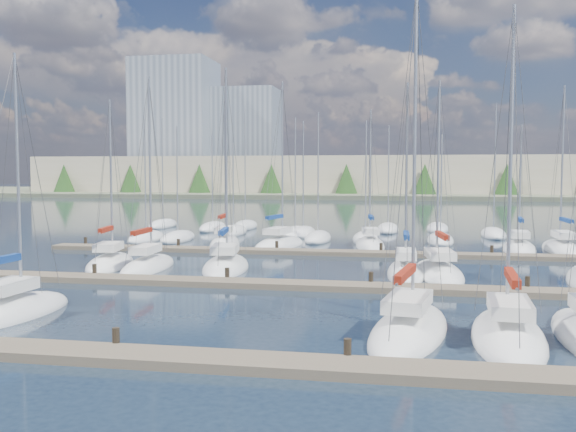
% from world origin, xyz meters
% --- Properties ---
extents(ground, '(400.00, 400.00, 0.00)m').
position_xyz_m(ground, '(0.00, 60.00, 0.00)').
color(ground, '#1E2C3C').
rests_on(ground, ground).
extents(dock_near, '(44.00, 1.93, 1.10)m').
position_xyz_m(dock_near, '(0.00, 2.01, 0.15)').
color(dock_near, '#6B5E4C').
rests_on(dock_near, ground).
extents(dock_mid, '(44.00, 1.93, 1.10)m').
position_xyz_m(dock_mid, '(0.00, 16.01, 0.15)').
color(dock_mid, '#6B5E4C').
rests_on(dock_mid, ground).
extents(dock_far, '(44.00, 1.93, 1.10)m').
position_xyz_m(dock_far, '(0.00, 30.01, 0.15)').
color(dock_far, '#6B5E4C').
rests_on(dock_far, ground).
extents(sailboat_p, '(3.19, 7.18, 12.03)m').
position_xyz_m(sailboat_p, '(2.94, 35.37, 0.19)').
color(sailboat_p, white).
rests_on(sailboat_p, ground).
extents(sailboat_n, '(2.86, 7.29, 13.03)m').
position_xyz_m(sailboat_n, '(-9.22, 34.46, 0.20)').
color(sailboat_n, white).
rests_on(sailboat_n, ground).
extents(sailboat_i, '(2.59, 7.94, 12.96)m').
position_xyz_m(sailboat_i, '(-10.29, 20.69, 0.20)').
color(sailboat_i, white).
rests_on(sailboat_i, ground).
extents(sailboat_d, '(4.06, 8.93, 14.02)m').
position_xyz_m(sailboat_d, '(5.98, 7.16, 0.18)').
color(sailboat_d, white).
rests_on(sailboat_d, ground).
extents(sailboat_q, '(3.20, 7.34, 10.62)m').
position_xyz_m(sailboat_q, '(14.57, 34.94, 0.18)').
color(sailboat_q, white).
rests_on(sailboat_q, ground).
extents(sailboat_j, '(4.07, 8.40, 13.55)m').
position_xyz_m(sailboat_j, '(-5.46, 21.73, 0.18)').
color(sailboat_j, white).
rests_on(sailboat_j, ground).
extents(sailboat_e, '(3.15, 8.35, 13.08)m').
position_xyz_m(sailboat_e, '(9.56, 6.90, 0.18)').
color(sailboat_e, white).
rests_on(sailboat_e, ground).
extents(sailboat_r, '(2.55, 8.36, 13.64)m').
position_xyz_m(sailboat_r, '(17.82, 35.27, 0.19)').
color(sailboat_r, white).
rests_on(sailboat_r, ground).
extents(sailboat_c, '(3.10, 7.25, 12.06)m').
position_xyz_m(sailboat_c, '(-10.86, 7.29, 0.18)').
color(sailboat_c, white).
rests_on(sailboat_c, ground).
extents(sailboat_l, '(3.60, 8.40, 12.41)m').
position_xyz_m(sailboat_l, '(7.76, 21.54, 0.18)').
color(sailboat_l, white).
rests_on(sailboat_l, ground).
extents(sailboat_k, '(2.33, 8.00, 12.27)m').
position_xyz_m(sailboat_k, '(5.82, 21.26, 0.19)').
color(sailboat_k, white).
rests_on(sailboat_k, ground).
extents(sailboat_o, '(4.40, 8.09, 14.36)m').
position_xyz_m(sailboat_o, '(-4.50, 34.45, 0.19)').
color(sailboat_o, white).
rests_on(sailboat_o, ground).
extents(sailboat_h, '(3.75, 7.13, 11.67)m').
position_xyz_m(sailboat_h, '(-13.23, 21.45, 0.18)').
color(sailboat_h, white).
rests_on(sailboat_h, ground).
extents(distant_boats, '(36.93, 20.75, 13.30)m').
position_xyz_m(distant_boats, '(-4.34, 43.76, 0.29)').
color(distant_boats, '#9EA0A5').
rests_on(distant_boats, ground).
extents(shoreline, '(400.00, 60.00, 38.00)m').
position_xyz_m(shoreline, '(-13.29, 149.77, 7.44)').
color(shoreline, '#666B51').
rests_on(shoreline, ground).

